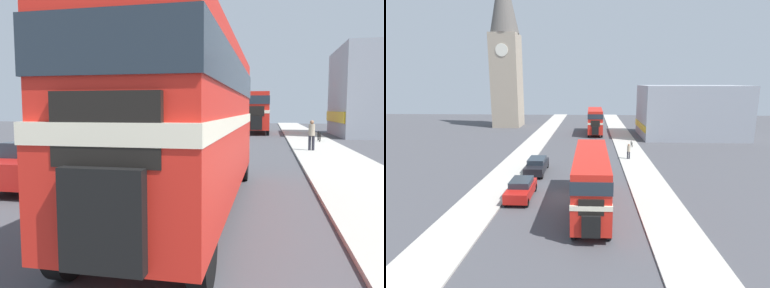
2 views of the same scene
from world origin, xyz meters
The scene contains 11 objects.
ground_plane centered at (0.00, 0.00, 0.00)m, with size 120.00×120.00×0.00m, color #47474C.
sidewalk_right centered at (6.75, 0.00, 0.06)m, with size 3.50×120.00×0.12m.
sidewalk_left centered at (-6.75, 0.00, 0.06)m, with size 3.50×120.00×0.12m.
double_decker_bus centered at (1.64, -1.94, 2.47)m, with size 2.39×10.53×4.14m.
bus_distant centered at (2.30, 30.07, 2.57)m, with size 2.51×9.41×4.32m.
car_parked_near centered at (-3.87, -0.20, 0.78)m, with size 1.80×4.14×1.52m.
car_parked_mid centered at (-3.83, 6.52, 0.78)m, with size 1.82×4.62×1.51m.
pedestrian_walking centered at (6.04, 12.08, 1.14)m, with size 0.36×0.36×1.80m.
bicycle_on_pavement centered at (7.33, 19.06, 0.48)m, with size 0.05×1.76×0.78m.
church_tower centered at (-15.30, 38.20, 16.28)m, with size 5.56×5.56×31.80m.
shop_building_block centered at (17.88, 27.72, 4.21)m, with size 16.11×10.65×8.43m.
Camera 2 is at (1.59, -22.36, 9.10)m, focal length 28.00 mm.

